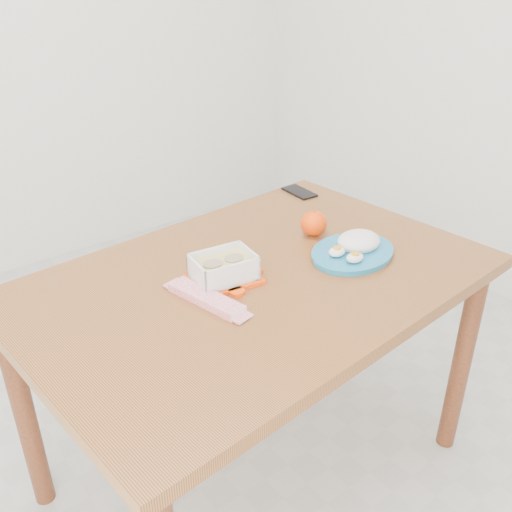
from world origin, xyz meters
TOP-DOWN VIEW (x-y plane):
  - ground at (0.00, 0.00)m, footprint 3.50×3.50m
  - dining_table at (0.10, -0.14)m, footprint 1.33×0.93m
  - food_container at (0.01, -0.11)m, footprint 0.20×0.16m
  - orange_fruit at (0.40, -0.05)m, footprint 0.08×0.08m
  - rice_plate at (0.40, -0.22)m, footprint 0.31×0.31m
  - candy_bar at (-0.08, -0.17)m, footprint 0.10×0.23m
  - smartphone at (0.60, 0.24)m, footprint 0.08×0.14m

SIDE VIEW (x-z plane):
  - ground at x=0.00m, z-range 0.00..0.00m
  - dining_table at x=0.10m, z-range 0.28..1.03m
  - smartphone at x=0.60m, z-range 0.75..0.76m
  - candy_bar at x=-0.08m, z-range 0.75..0.77m
  - rice_plate at x=0.40m, z-range 0.74..0.81m
  - food_container at x=0.01m, z-range 0.75..0.83m
  - orange_fruit at x=0.40m, z-range 0.75..0.83m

